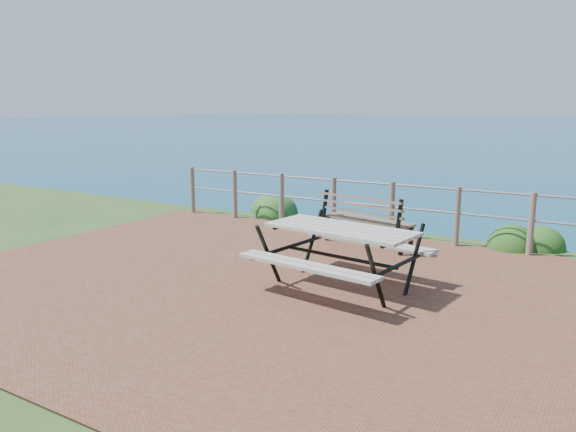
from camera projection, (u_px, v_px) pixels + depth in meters
name	position (u px, v px, depth m)	size (l,w,h in m)	color
ground	(295.00, 290.00, 7.21)	(10.00, 7.00, 0.12)	brown
safety_railing	(392.00, 207.00, 9.91)	(9.40, 0.10, 1.00)	#6B5B4C
picnic_table	(340.00, 251.00, 7.14)	(1.97, 1.64, 0.80)	#A49D93
park_bench	(368.00, 212.00, 9.30)	(1.64, 0.71, 0.90)	brown
shrub_lip_west	(272.00, 214.00, 12.27)	(0.87, 0.87, 0.65)	#205720
shrub_lip_east	(525.00, 247.00, 9.42)	(0.87, 0.87, 0.65)	#214A16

